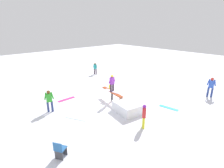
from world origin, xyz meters
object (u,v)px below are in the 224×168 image
bystander_teal (95,68)px  loose_snowboard_magenta (67,99)px  bystander_red (144,115)px  bystander_blue (211,86)px  folding_chair (60,150)px  bystander_green (49,100)px  loose_snowboard_cyan (169,108)px  loose_snowboard_white (76,118)px  backpack_on_snow (110,87)px  main_rider_on_rail (112,83)px  rail_feature (112,93)px

bystander_teal → loose_snowboard_magenta: (-4.43, 6.24, -0.77)m
bystander_red → bystander_blue: bearing=-43.6°
bystander_blue → folding_chair: (1.81, 12.37, -0.52)m
bystander_green → loose_snowboard_cyan: 8.35m
bystander_red → loose_snowboard_white: size_ratio=0.98×
bystander_green → backpack_on_snow: size_ratio=4.57×
main_rider_on_rail → loose_snowboard_white: bearing=89.3°
rail_feature → loose_snowboard_magenta: size_ratio=1.79×
loose_snowboard_cyan → backpack_on_snow: size_ratio=4.01×
bystander_teal → backpack_on_snow: bearing=140.9°
rail_feature → bystander_teal: 8.07m
loose_snowboard_cyan → loose_snowboard_white: bearing=-128.4°
main_rider_on_rail → bystander_teal: bearing=-35.7°
bystander_green → folding_chair: bystander_green is taller
bystander_red → main_rider_on_rail: bearing=37.0°
main_rider_on_rail → loose_snowboard_cyan: (-3.62, -2.21, -1.47)m
main_rider_on_rail → bystander_green: (1.56, 4.28, -0.61)m
loose_snowboard_cyan → folding_chair: size_ratio=1.55×
bystander_green → folding_chair: (-4.53, 1.54, -0.46)m
bystander_teal → folding_chair: bearing=119.4°
bystander_blue → main_rider_on_rail: bearing=33.0°
rail_feature → loose_snowboard_cyan: rail_feature is taller
main_rider_on_rail → bystander_blue: (-4.77, -6.55, -0.55)m
bystander_teal → folding_chair: size_ratio=1.58×
loose_snowboard_white → folding_chair: bearing=109.5°
rail_feature → backpack_on_snow: rail_feature is taller
main_rider_on_rail → backpack_on_snow: main_rider_on_rail is taller
loose_snowboard_magenta → rail_feature: bearing=-49.3°
main_rider_on_rail → bystander_teal: 8.10m
bystander_green → loose_snowboard_white: bearing=139.1°
bystander_green → folding_chair: 4.80m
bystander_blue → rail_feature: bearing=33.0°
bystander_teal → loose_snowboard_white: bearing=119.1°
loose_snowboard_white → folding_chair: size_ratio=1.67×
bystander_green → loose_snowboard_cyan: (-5.18, -6.49, -0.86)m
rail_feature → bystander_blue: bystander_blue is taller
main_rider_on_rail → bystander_red: bearing=156.5°
bystander_red → loose_snowboard_magenta: bystander_red is taller
loose_snowboard_cyan → rail_feature: bearing=-157.8°
bystander_blue → bystander_red: 7.71m
loose_snowboard_magenta → folding_chair: bearing=-122.4°
bystander_blue → loose_snowboard_white: bearing=45.7°
bystander_red → loose_snowboard_cyan: bearing=-32.0°
bystander_red → backpack_on_snow: bearing=27.5°
folding_chair → backpack_on_snow: size_ratio=2.59×
rail_feature → bystander_red: (-3.92, 1.11, 0.11)m
bystander_blue → loose_snowboard_cyan: bearing=54.2°
loose_snowboard_cyan → bystander_teal: bearing=162.5°
loose_snowboard_white → loose_snowboard_cyan: bearing=-147.2°
main_rider_on_rail → backpack_on_snow: 3.13m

